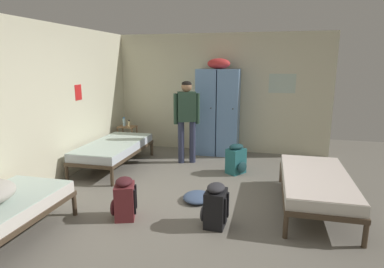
{
  "coord_description": "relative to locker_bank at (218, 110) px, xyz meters",
  "views": [
    {
      "loc": [
        1.1,
        -4.26,
        2.0
      ],
      "look_at": [
        0.0,
        0.29,
        0.95
      ],
      "focal_mm": 30.27,
      "sensor_mm": 36.0,
      "label": 1
    }
  ],
  "objects": [
    {
      "name": "lotion_bottle",
      "position": [
        -1.96,
        -0.28,
        -0.33
      ],
      "size": [
        0.05,
        0.05,
        0.16
      ],
      "color": "beige",
      "rests_on": "shelf_unit"
    },
    {
      "name": "clothes_pile_denim",
      "position": [
        0.12,
        -2.55,
        -0.92
      ],
      "size": [
        0.42,
        0.48,
        0.11
      ],
      "color": "#42567A",
      "rests_on": "ground_plane"
    },
    {
      "name": "room_backdrop",
      "position": [
        -1.3,
        -1.3,
        0.33
      ],
      "size": [
        4.76,
        5.86,
        2.61
      ],
      "color": "beige",
      "rests_on": "ground_plane"
    },
    {
      "name": "locker_bank",
      "position": [
        0.0,
        0.0,
        0.0
      ],
      "size": [
        0.9,
        0.55,
        2.07
      ],
      "color": "#6B93C6",
      "rests_on": "ground_plane"
    },
    {
      "name": "person_traveler",
      "position": [
        -0.49,
        -0.79,
        0.02
      ],
      "size": [
        0.49,
        0.32,
        1.64
      ],
      "color": "#2D334C",
      "rests_on": "ground_plane"
    },
    {
      "name": "backpack_maroon",
      "position": [
        -0.69,
        -3.3,
        -0.71
      ],
      "size": [
        0.39,
        0.38,
        0.55
      ],
      "color": "maroon",
      "rests_on": "ground_plane"
    },
    {
      "name": "backpack_teal",
      "position": [
        0.55,
        -1.21,
        -0.71
      ],
      "size": [
        0.41,
        0.41,
        0.55
      ],
      "color": "#23666B",
      "rests_on": "ground_plane"
    },
    {
      "name": "bed_left_rear",
      "position": [
        -1.78,
        -1.4,
        -0.59
      ],
      "size": [
        0.9,
        1.9,
        0.49
      ],
      "color": "#473828",
      "rests_on": "ground_plane"
    },
    {
      "name": "ground_plane",
      "position": [
        -0.01,
        -2.62,
        -0.97
      ],
      "size": [
        9.28,
        9.28,
        0.0
      ],
      "primitive_type": "plane",
      "color": "slate"
    },
    {
      "name": "backpack_black",
      "position": [
        0.49,
        -3.22,
        -0.71
      ],
      "size": [
        0.35,
        0.33,
        0.55
      ],
      "color": "black",
      "rests_on": "ground_plane"
    },
    {
      "name": "water_bottle",
      "position": [
        -2.11,
        -0.22,
        -0.31
      ],
      "size": [
        0.06,
        0.06,
        0.2
      ],
      "color": "#B2DBEA",
      "rests_on": "shelf_unit"
    },
    {
      "name": "bed_right",
      "position": [
        1.76,
        -2.4,
        -0.59
      ],
      "size": [
        0.9,
        1.9,
        0.49
      ],
      "color": "#473828",
      "rests_on": "ground_plane"
    },
    {
      "name": "shelf_unit",
      "position": [
        -2.03,
        -0.24,
        -0.62
      ],
      "size": [
        0.38,
        0.3,
        0.57
      ],
      "color": "#99704C",
      "rests_on": "ground_plane"
    }
  ]
}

